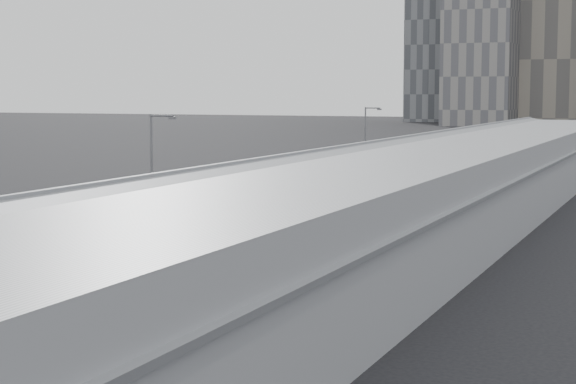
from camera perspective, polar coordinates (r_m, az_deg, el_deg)
The scene contains 18 objects.
sidewalk at distance 74.63m, azimuth 5.85°, elevation -2.53°, with size 10.00×170.00×0.12m, color gray.
lane_line at distance 78.35m, azimuth -1.51°, elevation -2.14°, with size 0.12×160.00×0.02m, color gold.
depot at distance 73.13m, azimuth 8.87°, elevation -0.02°, with size 12.45×160.40×7.20m.
bus_1 at distance 46.67m, azimuth -15.60°, elevation -5.94°, with size 3.79×13.13×3.79m.
bus_2 at distance 59.04m, azimuth -5.80°, elevation -3.23°, with size 3.52×13.48×3.90m.
bus_3 at distance 70.75m, azimuth -1.16°, elevation -1.62°, with size 3.07×13.87×4.05m.
bus_4 at distance 81.58m, azimuth 2.83°, elevation -0.66°, with size 3.29×13.49×3.91m.
bus_5 at distance 95.02m, azimuth 5.21°, elevation 0.20°, with size 3.36×12.67×3.66m.
bus_6 at distance 108.42m, azimuth 7.67°, elevation 0.87°, with size 2.78×12.39×3.62m.
bus_7 at distance 123.37m, azimuth 9.46°, elevation 1.50°, with size 3.57×13.29×3.84m.
bus_8 at distance 135.24m, azimuth 10.93°, elevation 1.83°, with size 3.75×12.83×3.69m.
tree_1 at distance 57.76m, azimuth -3.02°, elevation -1.70°, with size 2.45×2.45×4.58m.
tree_2 at distance 79.63m, azimuth 4.98°, elevation 0.10°, with size 1.17×1.17×3.62m.
tree_3 at distance 96.33m, azimuth 7.93°, elevation 1.22°, with size 2.10×2.10×4.25m.
street_lamp_near at distance 66.95m, azimuth -7.95°, elevation 1.12°, with size 2.04×0.22×9.51m.
street_lamp_far at distance 113.52m, azimuth 4.69°, elevation 3.05°, with size 2.04×0.22×9.25m.
shipping_container at distance 127.95m, azimuth 6.12°, elevation 1.58°, with size 2.42×6.56×2.69m, color #113A1F.
suv at distance 142.30m, azimuth 9.11°, elevation 1.73°, with size 2.43×5.28×1.47m, color black.
Camera 1 is at (30.75, -15.54, 11.04)m, focal length 60.00 mm.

